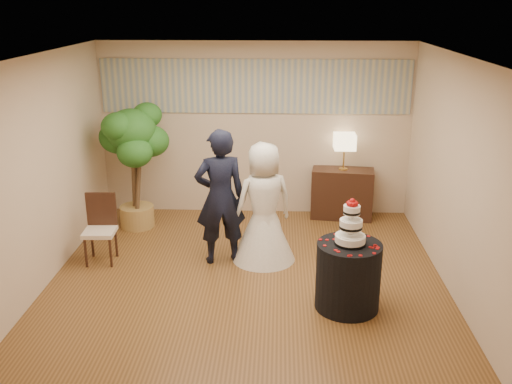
{
  "coord_description": "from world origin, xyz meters",
  "views": [
    {
      "loc": [
        0.39,
        -6.54,
        3.41
      ],
      "look_at": [
        0.1,
        0.4,
        1.05
      ],
      "focal_mm": 40.0,
      "sensor_mm": 36.0,
      "label": 1
    }
  ],
  "objects_px": {
    "bride": "(264,203)",
    "ficus_tree": "(134,166)",
    "wedding_cake": "(351,222)",
    "groom": "(220,197)",
    "side_chair": "(100,230)",
    "table_lamp": "(344,152)",
    "cake_table": "(348,276)",
    "console": "(342,194)"
  },
  "relations": [
    {
      "from": "table_lamp",
      "to": "side_chair",
      "type": "bearing_deg",
      "value": -151.99
    },
    {
      "from": "table_lamp",
      "to": "ficus_tree",
      "type": "xyz_separation_m",
      "value": [
        -3.25,
        -0.54,
        -0.12
      ]
    },
    {
      "from": "cake_table",
      "to": "ficus_tree",
      "type": "relative_size",
      "value": 0.4
    },
    {
      "from": "wedding_cake",
      "to": "console",
      "type": "distance_m",
      "value": 2.98
    },
    {
      "from": "wedding_cake",
      "to": "side_chair",
      "type": "distance_m",
      "value": 3.44
    },
    {
      "from": "groom",
      "to": "side_chair",
      "type": "relative_size",
      "value": 1.98
    },
    {
      "from": "groom",
      "to": "side_chair",
      "type": "bearing_deg",
      "value": -11.48
    },
    {
      "from": "wedding_cake",
      "to": "table_lamp",
      "type": "distance_m",
      "value": 2.91
    },
    {
      "from": "bride",
      "to": "wedding_cake",
      "type": "bearing_deg",
      "value": 105.72
    },
    {
      "from": "groom",
      "to": "wedding_cake",
      "type": "bearing_deg",
      "value": 128.5
    },
    {
      "from": "wedding_cake",
      "to": "groom",
      "type": "bearing_deg",
      "value": 143.4
    },
    {
      "from": "groom",
      "to": "ficus_tree",
      "type": "bearing_deg",
      "value": -54.23
    },
    {
      "from": "wedding_cake",
      "to": "side_chair",
      "type": "xyz_separation_m",
      "value": [
        -3.21,
        1.08,
        -0.6
      ]
    },
    {
      "from": "side_chair",
      "to": "ficus_tree",
      "type": "bearing_deg",
      "value": 79.04
    },
    {
      "from": "bride",
      "to": "console",
      "type": "distance_m",
      "value": 2.09
    },
    {
      "from": "groom",
      "to": "wedding_cake",
      "type": "height_order",
      "value": "groom"
    },
    {
      "from": "ficus_tree",
      "to": "table_lamp",
      "type": "bearing_deg",
      "value": 9.5
    },
    {
      "from": "wedding_cake",
      "to": "ficus_tree",
      "type": "bearing_deg",
      "value": 142.06
    },
    {
      "from": "bride",
      "to": "side_chair",
      "type": "relative_size",
      "value": 1.77
    },
    {
      "from": "bride",
      "to": "ficus_tree",
      "type": "height_order",
      "value": "ficus_tree"
    },
    {
      "from": "bride",
      "to": "groom",
      "type": "bearing_deg",
      "value": -14.53
    },
    {
      "from": "groom",
      "to": "console",
      "type": "distance_m",
      "value": 2.55
    },
    {
      "from": "wedding_cake",
      "to": "ficus_tree",
      "type": "relative_size",
      "value": 0.28
    },
    {
      "from": "bride",
      "to": "ficus_tree",
      "type": "distance_m",
      "value": 2.3
    },
    {
      "from": "console",
      "to": "table_lamp",
      "type": "relative_size",
      "value": 1.69
    },
    {
      "from": "console",
      "to": "side_chair",
      "type": "distance_m",
      "value": 3.88
    },
    {
      "from": "ficus_tree",
      "to": "side_chair",
      "type": "height_order",
      "value": "ficus_tree"
    },
    {
      "from": "cake_table",
      "to": "table_lamp",
      "type": "distance_m",
      "value": 2.99
    },
    {
      "from": "wedding_cake",
      "to": "table_lamp",
      "type": "bearing_deg",
      "value": 85.61
    },
    {
      "from": "table_lamp",
      "to": "ficus_tree",
      "type": "height_order",
      "value": "ficus_tree"
    },
    {
      "from": "table_lamp",
      "to": "cake_table",
      "type": "bearing_deg",
      "value": -94.39
    },
    {
      "from": "wedding_cake",
      "to": "side_chair",
      "type": "relative_size",
      "value": 0.58
    },
    {
      "from": "groom",
      "to": "bride",
      "type": "bearing_deg",
      "value": 173.48
    },
    {
      "from": "side_chair",
      "to": "wedding_cake",
      "type": "bearing_deg",
      "value": -21.4
    },
    {
      "from": "console",
      "to": "groom",
      "type": "bearing_deg",
      "value": -129.44
    },
    {
      "from": "groom",
      "to": "table_lamp",
      "type": "bearing_deg",
      "value": -151.11
    },
    {
      "from": "cake_table",
      "to": "side_chair",
      "type": "distance_m",
      "value": 3.38
    },
    {
      "from": "groom",
      "to": "table_lamp",
      "type": "height_order",
      "value": "groom"
    },
    {
      "from": "ficus_tree",
      "to": "side_chair",
      "type": "distance_m",
      "value": 1.39
    },
    {
      "from": "bride",
      "to": "table_lamp",
      "type": "xyz_separation_m",
      "value": [
        1.23,
        1.64,
        0.28
      ]
    },
    {
      "from": "groom",
      "to": "bride",
      "type": "relative_size",
      "value": 1.12
    },
    {
      "from": "groom",
      "to": "ficus_tree",
      "type": "xyz_separation_m",
      "value": [
        -1.44,
        1.18,
        0.06
      ]
    }
  ]
}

